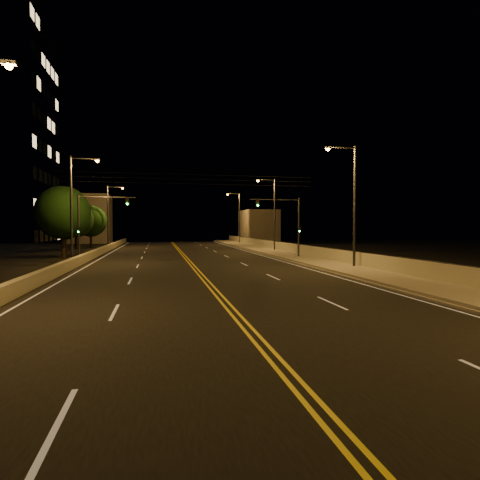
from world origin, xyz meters
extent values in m
plane|color=black|center=(0.00, 0.00, 0.00)|extent=(160.00, 160.00, 0.00)
cube|color=black|center=(0.00, 20.00, 0.01)|extent=(18.00, 120.00, 0.02)
cube|color=gray|center=(10.80, 20.00, 0.15)|extent=(3.60, 120.00, 0.30)
cube|color=gray|center=(8.93, 20.00, 0.07)|extent=(0.14, 120.00, 0.15)
cube|color=#AEA891|center=(12.45, 20.00, 0.80)|extent=(0.30, 120.00, 1.00)
cube|color=#AEA891|center=(-9.47, 20.00, 0.39)|extent=(0.45, 120.00, 0.78)
cube|color=slate|center=(16.50, 70.72, 3.21)|extent=(6.00, 10.00, 6.42)
cube|color=slate|center=(-16.00, 76.86, 4.71)|extent=(8.00, 8.00, 9.42)
cylinder|color=black|center=(12.45, 20.00, 1.33)|extent=(0.06, 120.00, 0.06)
cube|color=silver|center=(-8.60, 20.00, 0.02)|extent=(0.12, 116.00, 0.00)
cube|color=silver|center=(8.60, 20.00, 0.02)|extent=(0.12, 116.00, 0.00)
cube|color=gold|center=(-0.15, 20.00, 0.02)|extent=(0.12, 116.00, 0.00)
cube|color=gold|center=(0.15, 20.00, 0.02)|extent=(0.12, 116.00, 0.00)
cube|color=silver|center=(-4.50, 1.50, 0.02)|extent=(0.12, 3.00, 0.00)
cube|color=silver|center=(-4.50, 10.50, 0.02)|extent=(0.12, 3.00, 0.00)
cube|color=silver|center=(-4.50, 19.50, 0.02)|extent=(0.12, 3.00, 0.00)
cube|color=silver|center=(-4.50, 28.50, 0.02)|extent=(0.12, 3.00, 0.00)
cube|color=silver|center=(-4.50, 37.50, 0.02)|extent=(0.12, 3.00, 0.00)
cube|color=silver|center=(-4.50, 46.50, 0.02)|extent=(0.12, 3.00, 0.00)
cube|color=silver|center=(-4.50, 55.50, 0.02)|extent=(0.12, 3.00, 0.00)
cube|color=silver|center=(-4.50, 64.50, 0.02)|extent=(0.12, 3.00, 0.00)
cube|color=silver|center=(-4.50, 73.50, 0.02)|extent=(0.12, 3.00, 0.00)
cube|color=silver|center=(4.50, 10.50, 0.02)|extent=(0.12, 3.00, 0.00)
cube|color=silver|center=(4.50, 19.50, 0.02)|extent=(0.12, 3.00, 0.00)
cube|color=silver|center=(4.50, 28.50, 0.02)|extent=(0.12, 3.00, 0.00)
cube|color=silver|center=(4.50, 37.50, 0.02)|extent=(0.12, 3.00, 0.00)
cube|color=silver|center=(4.50, 46.50, 0.02)|extent=(0.12, 3.00, 0.00)
cube|color=silver|center=(4.50, 55.50, 0.02)|extent=(0.12, 3.00, 0.00)
cube|color=silver|center=(4.50, 64.50, 0.02)|extent=(0.12, 3.00, 0.00)
cube|color=silver|center=(4.50, 73.50, 0.02)|extent=(0.12, 3.00, 0.00)
cylinder|color=#2D2D33|center=(11.80, 22.51, 4.69)|extent=(0.20, 0.20, 9.38)
cylinder|color=#2D2D33|center=(10.70, 22.51, 9.23)|extent=(2.20, 0.12, 0.12)
cube|color=#2D2D33|center=(9.60, 22.51, 9.16)|extent=(0.50, 0.25, 0.14)
sphere|color=#FF9E2D|center=(9.60, 22.51, 9.06)|extent=(0.28, 0.28, 0.28)
cylinder|color=#2D2D33|center=(11.80, 43.77, 4.69)|extent=(0.20, 0.20, 9.38)
cylinder|color=#2D2D33|center=(10.70, 43.77, 9.23)|extent=(2.20, 0.12, 0.12)
cube|color=#2D2D33|center=(9.60, 43.77, 9.16)|extent=(0.50, 0.25, 0.14)
sphere|color=#FF9E2D|center=(9.60, 43.77, 9.06)|extent=(0.28, 0.28, 0.28)
cylinder|color=#2D2D33|center=(11.80, 66.25, 4.69)|extent=(0.20, 0.20, 9.38)
cylinder|color=#2D2D33|center=(10.70, 66.25, 9.23)|extent=(2.20, 0.12, 0.12)
cube|color=#2D2D33|center=(9.60, 66.25, 9.16)|extent=(0.50, 0.25, 0.14)
sphere|color=#FF9E2D|center=(9.60, 66.25, 9.06)|extent=(0.28, 0.28, 0.28)
cube|color=#2D2D33|center=(-8.00, 10.32, 9.16)|extent=(0.50, 0.25, 0.14)
sphere|color=#FF9E2D|center=(-8.00, 10.32, 9.06)|extent=(0.28, 0.28, 0.28)
cylinder|color=#2D2D33|center=(-10.20, 31.57, 4.69)|extent=(0.20, 0.20, 9.38)
cylinder|color=#2D2D33|center=(-9.10, 31.57, 9.23)|extent=(2.20, 0.12, 0.12)
cube|color=#2D2D33|center=(-8.00, 31.57, 9.16)|extent=(0.50, 0.25, 0.14)
sphere|color=#FF9E2D|center=(-8.00, 31.57, 9.06)|extent=(0.28, 0.28, 0.28)
cylinder|color=#2D2D33|center=(-10.20, 57.40, 4.69)|extent=(0.20, 0.20, 9.38)
cylinder|color=#2D2D33|center=(-9.10, 57.40, 9.23)|extent=(2.20, 0.12, 0.12)
cube|color=#2D2D33|center=(-8.00, 57.40, 9.16)|extent=(0.50, 0.25, 0.14)
sphere|color=#FF9E2D|center=(-8.00, 57.40, 9.06)|extent=(0.28, 0.28, 0.28)
cylinder|color=#2D2D33|center=(11.00, 32.61, 3.08)|extent=(0.18, 0.18, 6.15)
cylinder|color=#2D2D33|center=(8.50, 32.61, 5.95)|extent=(5.00, 0.10, 0.10)
cube|color=black|center=(6.75, 32.61, 5.60)|extent=(0.28, 0.18, 0.80)
sphere|color=#19FF4C|center=(6.75, 32.50, 5.35)|extent=(0.14, 0.14, 0.14)
cube|color=black|center=(11.00, 32.46, 3.00)|extent=(0.22, 0.14, 0.55)
cylinder|color=#2D2D33|center=(-9.80, 32.61, 3.08)|extent=(0.18, 0.18, 6.15)
cylinder|color=#2D2D33|center=(-7.30, 32.61, 5.95)|extent=(5.00, 0.10, 0.10)
cube|color=black|center=(-5.55, 32.61, 5.60)|extent=(0.28, 0.18, 0.80)
sphere|color=#19FF4C|center=(-5.55, 32.50, 5.35)|extent=(0.14, 0.14, 0.14)
cube|color=black|center=(-9.80, 32.46, 3.00)|extent=(0.22, 0.14, 0.55)
cylinder|color=black|center=(0.00, 29.50, 7.00)|extent=(22.00, 0.03, 0.03)
cylinder|color=black|center=(0.00, 29.50, 7.40)|extent=(22.00, 0.03, 0.03)
cylinder|color=black|center=(0.00, 29.50, 7.80)|extent=(22.00, 0.03, 0.03)
cylinder|color=black|center=(-12.43, 38.70, 1.31)|extent=(0.36, 0.36, 2.61)
sphere|color=black|center=(-12.43, 38.70, 4.72)|extent=(5.51, 5.51, 5.51)
cylinder|color=black|center=(-13.81, 45.88, 1.13)|extent=(0.36, 0.36, 2.27)
sphere|color=black|center=(-13.81, 45.88, 4.09)|extent=(4.78, 4.78, 4.78)
cylinder|color=black|center=(-14.29, 55.11, 1.16)|extent=(0.36, 0.36, 2.32)
sphere|color=black|center=(-14.29, 55.11, 4.18)|extent=(4.89, 4.89, 4.89)
cylinder|color=black|center=(-12.85, 58.75, 1.14)|extent=(0.36, 0.36, 2.27)
sphere|color=black|center=(-12.85, 58.75, 4.11)|extent=(4.80, 4.80, 4.80)
camera|label=1|loc=(-2.83, -5.53, 3.34)|focal=30.00mm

